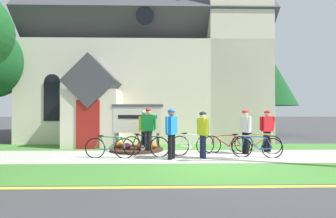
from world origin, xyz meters
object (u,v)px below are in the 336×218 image
(bicycle_silver, at_px, (192,145))
(cyclist_in_white_jersey, at_px, (203,131))
(bicycle_black, at_px, (109,147))
(cyclist_in_yellow_jersey, at_px, (267,128))
(bicycle_red, at_px, (145,146))
(cyclist_in_orange_jersey, at_px, (172,130))
(bicycle_green, at_px, (257,147))
(church_sign, at_px, (138,120))
(roadside_conifer, at_px, (266,77))
(bicycle_yellow, at_px, (226,144))
(cyclist_in_green_jersey, at_px, (145,128))
(cyclist_in_red_jersey, at_px, (245,128))
(bicycle_orange, at_px, (257,143))
(cyclist_in_blue_jersey, at_px, (148,126))

(bicycle_silver, height_order, cyclist_in_white_jersey, cyclist_in_white_jersey)
(bicycle_black, distance_m, cyclist_in_yellow_jersey, 6.17)
(bicycle_red, height_order, cyclist_in_orange_jersey, cyclist_in_orange_jersey)
(bicycle_green, bearing_deg, church_sign, 153.32)
(bicycle_silver, relative_size, roadside_conifer, 0.28)
(cyclist_in_white_jersey, relative_size, cyclist_in_yellow_jersey, 0.97)
(bicycle_yellow, bearing_deg, cyclist_in_green_jersey, 170.80)
(cyclist_in_red_jersey, bearing_deg, bicycle_orange, 23.68)
(cyclist_in_blue_jersey, relative_size, cyclist_in_white_jersey, 1.08)
(bicycle_orange, relative_size, cyclist_in_blue_jersey, 0.95)
(roadside_conifer, bearing_deg, church_sign, -140.45)
(bicycle_black, distance_m, bicycle_red, 1.27)
(cyclist_in_white_jersey, bearing_deg, roadside_conifer, 57.25)
(cyclist_in_blue_jersey, distance_m, cyclist_in_green_jersey, 0.36)
(bicycle_black, bearing_deg, cyclist_in_white_jersey, -1.31)
(bicycle_red, xyz_separation_m, bicycle_silver, (1.74, 0.26, 0.01))
(bicycle_yellow, bearing_deg, cyclist_in_orange_jersey, -152.14)
(cyclist_in_red_jersey, height_order, cyclist_in_green_jersey, cyclist_in_red_jersey)
(bicycle_yellow, distance_m, cyclist_in_green_jersey, 3.25)
(cyclist_in_green_jersey, height_order, cyclist_in_yellow_jersey, same)
(cyclist_in_red_jersey, bearing_deg, roadside_conifer, 63.48)
(cyclist_in_yellow_jersey, bearing_deg, bicycle_black, -167.97)
(cyclist_in_blue_jersey, relative_size, cyclist_in_orange_jersey, 1.03)
(bicycle_red, distance_m, cyclist_in_yellow_jersey, 4.92)
(cyclist_in_white_jersey, distance_m, cyclist_in_orange_jersey, 1.11)
(bicycle_yellow, xyz_separation_m, bicycle_black, (-4.27, -0.87, 0.01))
(church_sign, bearing_deg, cyclist_in_blue_jersey, -65.04)
(church_sign, xyz_separation_m, cyclist_in_blue_jersey, (0.53, -1.14, -0.23))
(bicycle_black, bearing_deg, cyclist_in_green_jersey, 51.06)
(bicycle_red, bearing_deg, bicycle_green, -5.40)
(cyclist_in_white_jersey, height_order, cyclist_in_orange_jersey, cyclist_in_orange_jersey)
(bicycle_red, bearing_deg, cyclist_in_orange_jersey, -34.62)
(bicycle_yellow, bearing_deg, cyclist_in_yellow_jersey, 13.27)
(bicycle_silver, bearing_deg, bicycle_green, -15.99)
(church_sign, relative_size, bicycle_green, 1.30)
(bicycle_red, bearing_deg, cyclist_in_yellow_jersey, 10.61)
(bicycle_black, distance_m, cyclist_in_red_jersey, 5.07)
(bicycle_yellow, distance_m, bicycle_green, 1.22)
(bicycle_yellow, bearing_deg, cyclist_in_red_jersey, -7.56)
(bicycle_yellow, bearing_deg, cyclist_in_blue_jersey, 176.08)
(cyclist_in_green_jersey, bearing_deg, cyclist_in_orange_jersey, -58.18)
(church_sign, relative_size, cyclist_in_green_jersey, 1.34)
(bicycle_green, distance_m, bicycle_silver, 2.28)
(cyclist_in_red_jersey, bearing_deg, bicycle_black, -171.12)
(bicycle_yellow, distance_m, bicycle_black, 4.35)
(bicycle_orange, height_order, cyclist_in_red_jersey, cyclist_in_red_jersey)
(bicycle_green, height_order, bicycle_orange, bicycle_orange)
(bicycle_yellow, distance_m, roadside_conifer, 10.27)
(bicycle_green, distance_m, cyclist_in_orange_jersey, 3.08)
(bicycle_silver, height_order, cyclist_in_green_jersey, cyclist_in_green_jersey)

